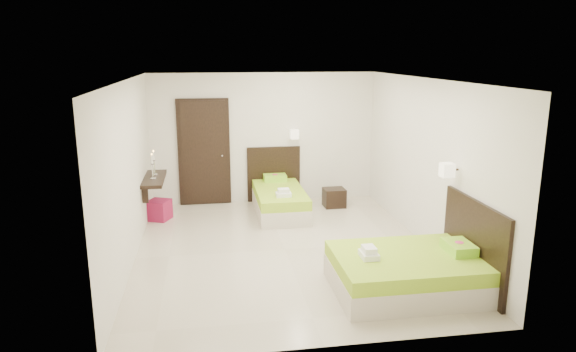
{
  "coord_description": "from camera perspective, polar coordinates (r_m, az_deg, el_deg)",
  "views": [
    {
      "loc": [
        -1.12,
        -7.39,
        2.98
      ],
      "look_at": [
        0.1,
        0.3,
        1.1
      ],
      "focal_mm": 32.0,
      "sensor_mm": 36.0,
      "label": 1
    }
  ],
  "objects": [
    {
      "name": "floor",
      "position": [
        8.05,
        -0.37,
        -8.16
      ],
      "size": [
        5.5,
        5.5,
        0.0
      ],
      "primitive_type": "plane",
      "color": "beige",
      "rests_on": "ground"
    },
    {
      "name": "bed_single",
      "position": [
        9.79,
        -0.97,
        -2.48
      ],
      "size": [
        1.08,
        1.8,
        1.48
      ],
      "color": "beige",
      "rests_on": "ground"
    },
    {
      "name": "bed_double",
      "position": [
        6.85,
        13.57,
        -10.12
      ],
      "size": [
        1.85,
        1.57,
        1.52
      ],
      "color": "beige",
      "rests_on": "ground"
    },
    {
      "name": "nightstand",
      "position": [
        10.2,
        5.14,
        -2.4
      ],
      "size": [
        0.42,
        0.38,
        0.37
      ],
      "primitive_type": "cube",
      "rotation": [
        0.0,
        0.0,
        0.03
      ],
      "color": "black",
      "rests_on": "ground"
    },
    {
      "name": "door",
      "position": [
        10.27,
        -9.31,
        2.56
      ],
      "size": [
        1.02,
        0.15,
        2.14
      ],
      "color": "black",
      "rests_on": "ground"
    },
    {
      "name": "console_shelf",
      "position": [
        9.3,
        -14.71,
        -0.34
      ],
      "size": [
        0.35,
        1.2,
        0.78
      ],
      "color": "black",
      "rests_on": "ground"
    },
    {
      "name": "ottoman",
      "position": [
        9.67,
        -14.13,
        -3.67
      ],
      "size": [
        0.48,
        0.48,
        0.36
      ],
      "primitive_type": "cube",
      "rotation": [
        0.0,
        0.0,
        -0.42
      ],
      "color": "maroon",
      "rests_on": "ground"
    }
  ]
}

